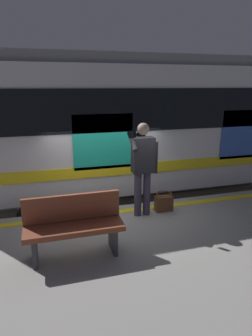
{
  "coord_description": "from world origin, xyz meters",
  "views": [
    {
      "loc": [
        1.22,
        5.44,
        3.41
      ],
      "look_at": [
        -0.25,
        0.3,
        1.87
      ],
      "focal_mm": 30.87,
      "sensor_mm": 36.0,
      "label": 1
    }
  ],
  "objects": [
    {
      "name": "train_carriage",
      "position": [
        -1.74,
        -1.95,
        2.49
      ],
      "size": [
        10.05,
        2.92,
        3.91
      ],
      "color": "silver",
      "rests_on": "ground"
    },
    {
      "name": "handbag",
      "position": [
        -0.99,
        0.49,
        1.14
      ],
      "size": [
        0.35,
        0.31,
        0.38
      ],
      "color": "#59331E",
      "rests_on": "platform"
    },
    {
      "name": "passenger",
      "position": [
        -0.51,
        0.54,
        2.02
      ],
      "size": [
        0.57,
        0.55,
        1.79
      ],
      "color": "#383347",
      "rests_on": "platform"
    },
    {
      "name": "track_rail_near",
      "position": [
        0.0,
        -1.24,
        0.08
      ],
      "size": [
        16.16,
        0.08,
        0.16
      ],
      "primitive_type": "cube",
      "color": "slate",
      "rests_on": "ground"
    },
    {
      "name": "bench",
      "position": [
        0.9,
        1.55,
        1.45
      ],
      "size": [
        1.43,
        0.44,
        0.9
      ],
      "color": "brown",
      "rests_on": "platform"
    },
    {
      "name": "platform",
      "position": [
        0.0,
        2.16,
        0.48
      ],
      "size": [
        12.43,
        4.31,
        0.97
      ],
      "primitive_type": "cube",
      "color": "gray",
      "rests_on": "ground"
    },
    {
      "name": "safety_line",
      "position": [
        0.0,
        0.3,
        0.97
      ],
      "size": [
        12.18,
        0.16,
        0.01
      ],
      "primitive_type": "cube",
      "color": "yellow",
      "rests_on": "platform"
    },
    {
      "name": "track_rail_far",
      "position": [
        0.0,
        -2.68,
        0.08
      ],
      "size": [
        16.16,
        0.08,
        0.16
      ],
      "primitive_type": "cube",
      "color": "slate",
      "rests_on": "ground"
    },
    {
      "name": "ground_plane",
      "position": [
        0.0,
        0.0,
        0.0
      ],
      "size": [
        23.88,
        23.88,
        0.0
      ],
      "primitive_type": "plane",
      "color": "#4C4742"
    }
  ]
}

